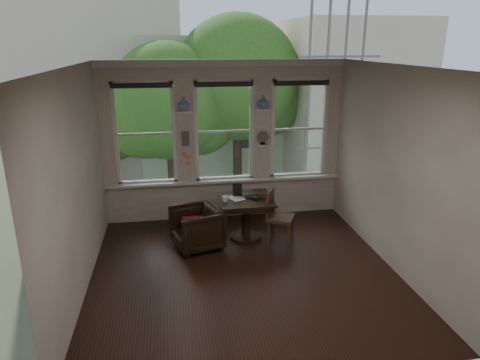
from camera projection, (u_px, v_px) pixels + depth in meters
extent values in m
plane|color=black|center=(244.00, 272.00, 6.44)|extent=(4.50, 4.50, 0.00)
plane|color=silver|center=(245.00, 66.00, 5.51)|extent=(4.50, 4.50, 0.00)
plane|color=silver|center=(224.00, 141.00, 8.09)|extent=(4.50, 0.00, 4.50)
plane|color=silver|center=(287.00, 250.00, 3.86)|extent=(4.50, 0.00, 4.50)
plane|color=silver|center=(76.00, 185.00, 5.63)|extent=(0.00, 4.50, 4.50)
plane|color=silver|center=(394.00, 169.00, 6.32)|extent=(0.00, 4.50, 4.50)
cube|color=white|center=(184.00, 112.00, 7.70)|extent=(0.26, 0.16, 0.03)
cube|color=white|center=(263.00, 110.00, 7.92)|extent=(0.26, 0.16, 0.03)
cube|color=#59544F|center=(185.00, 138.00, 7.88)|extent=(0.14, 0.06, 0.28)
imported|color=silver|center=(184.00, 104.00, 7.66)|extent=(0.24, 0.24, 0.25)
imported|color=silver|center=(263.00, 102.00, 7.88)|extent=(0.24, 0.24, 0.25)
imported|color=black|center=(197.00, 228.00, 7.10)|extent=(0.95, 0.94, 0.70)
cube|color=maroon|center=(197.00, 223.00, 7.07)|extent=(0.45, 0.45, 0.06)
imported|color=black|center=(255.00, 198.00, 7.29)|extent=(0.41, 0.31, 0.03)
imported|color=white|center=(226.00, 199.00, 7.13)|extent=(0.12, 0.12, 0.10)
imported|color=white|center=(256.00, 198.00, 7.19)|extent=(0.15, 0.15, 0.10)
cube|color=black|center=(237.00, 190.00, 7.39)|extent=(0.17, 0.09, 0.22)
cube|color=silver|center=(236.00, 198.00, 7.31)|extent=(0.33, 0.36, 0.00)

